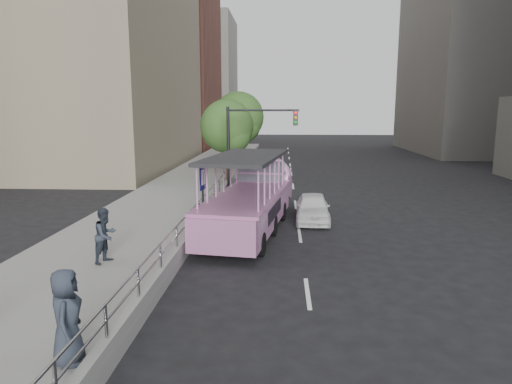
{
  "coord_description": "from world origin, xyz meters",
  "views": [
    {
      "loc": [
        0.25,
        -14.04,
        5.04
      ],
      "look_at": [
        -0.71,
        2.7,
        2.0
      ],
      "focal_mm": 32.0,
      "sensor_mm": 36.0,
      "label": 1
    }
  ],
  "objects_px": {
    "car": "(313,208)",
    "street_tree_far": "(240,119)",
    "pedestrian_far": "(67,317)",
    "pedestrian_mid": "(106,235)",
    "parking_sign": "(203,194)",
    "traffic_signal": "(249,136)",
    "street_tree_near": "(228,128)",
    "duck_boat": "(253,200)"
  },
  "relations": [
    {
      "from": "parking_sign",
      "to": "traffic_signal",
      "type": "bearing_deg",
      "value": 83.54
    },
    {
      "from": "duck_boat",
      "to": "parking_sign",
      "type": "height_order",
      "value": "duck_boat"
    },
    {
      "from": "duck_boat",
      "to": "car",
      "type": "bearing_deg",
      "value": 26.5
    },
    {
      "from": "duck_boat",
      "to": "traffic_signal",
      "type": "distance_m",
      "value": 7.82
    },
    {
      "from": "pedestrian_far",
      "to": "traffic_signal",
      "type": "bearing_deg",
      "value": -20.06
    },
    {
      "from": "car",
      "to": "street_tree_near",
      "type": "xyz_separation_m",
      "value": [
        -4.97,
        9.55,
        3.18
      ]
    },
    {
      "from": "car",
      "to": "street_tree_far",
      "type": "height_order",
      "value": "street_tree_far"
    },
    {
      "from": "pedestrian_far",
      "to": "parking_sign",
      "type": "xyz_separation_m",
      "value": [
        0.96,
        9.34,
        0.62
      ]
    },
    {
      "from": "car",
      "to": "traffic_signal",
      "type": "height_order",
      "value": "traffic_signal"
    },
    {
      "from": "pedestrian_mid",
      "to": "car",
      "type": "bearing_deg",
      "value": -24.87
    },
    {
      "from": "pedestrian_mid",
      "to": "traffic_signal",
      "type": "distance_m",
      "value": 13.75
    },
    {
      "from": "pedestrian_far",
      "to": "street_tree_near",
      "type": "height_order",
      "value": "street_tree_near"
    },
    {
      "from": "car",
      "to": "street_tree_far",
      "type": "relative_size",
      "value": 0.58
    },
    {
      "from": "parking_sign",
      "to": "street_tree_near",
      "type": "bearing_deg",
      "value": 92.33
    },
    {
      "from": "pedestrian_mid",
      "to": "pedestrian_far",
      "type": "bearing_deg",
      "value": -145.59
    },
    {
      "from": "pedestrian_far",
      "to": "duck_boat",
      "type": "bearing_deg",
      "value": -27.45
    },
    {
      "from": "street_tree_near",
      "to": "pedestrian_mid",
      "type": "bearing_deg",
      "value": -96.64
    },
    {
      "from": "parking_sign",
      "to": "pedestrian_far",
      "type": "bearing_deg",
      "value": -95.85
    },
    {
      "from": "pedestrian_far",
      "to": "pedestrian_mid",
      "type": "bearing_deg",
      "value": 0.71
    },
    {
      "from": "street_tree_near",
      "to": "traffic_signal",
      "type": "bearing_deg",
      "value": -65.02
    },
    {
      "from": "duck_boat",
      "to": "parking_sign",
      "type": "distance_m",
      "value": 2.78
    },
    {
      "from": "pedestrian_mid",
      "to": "pedestrian_far",
      "type": "relative_size",
      "value": 0.94
    },
    {
      "from": "car",
      "to": "parking_sign",
      "type": "bearing_deg",
      "value": -140.65
    },
    {
      "from": "traffic_signal",
      "to": "street_tree_far",
      "type": "bearing_deg",
      "value": 98.43
    },
    {
      "from": "duck_boat",
      "to": "street_tree_near",
      "type": "bearing_deg",
      "value": 101.98
    },
    {
      "from": "duck_boat",
      "to": "pedestrian_far",
      "type": "relative_size",
      "value": 5.42
    },
    {
      "from": "traffic_signal",
      "to": "street_tree_far",
      "type": "height_order",
      "value": "street_tree_far"
    },
    {
      "from": "car",
      "to": "street_tree_near",
      "type": "bearing_deg",
      "value": 119.75
    },
    {
      "from": "parking_sign",
      "to": "duck_boat",
      "type": "bearing_deg",
      "value": 48.69
    },
    {
      "from": "pedestrian_far",
      "to": "parking_sign",
      "type": "height_order",
      "value": "parking_sign"
    },
    {
      "from": "pedestrian_far",
      "to": "street_tree_near",
      "type": "relative_size",
      "value": 0.32
    },
    {
      "from": "street_tree_near",
      "to": "street_tree_far",
      "type": "bearing_deg",
      "value": 88.09
    },
    {
      "from": "pedestrian_mid",
      "to": "parking_sign",
      "type": "height_order",
      "value": "parking_sign"
    },
    {
      "from": "pedestrian_far",
      "to": "street_tree_far",
      "type": "relative_size",
      "value": 0.29
    },
    {
      "from": "car",
      "to": "pedestrian_far",
      "type": "bearing_deg",
      "value": -110.77
    },
    {
      "from": "duck_boat",
      "to": "street_tree_near",
      "type": "relative_size",
      "value": 1.76
    },
    {
      "from": "car",
      "to": "pedestrian_mid",
      "type": "bearing_deg",
      "value": -132.4
    },
    {
      "from": "pedestrian_far",
      "to": "street_tree_near",
      "type": "distance_m",
      "value": 22.39
    },
    {
      "from": "parking_sign",
      "to": "traffic_signal",
      "type": "xyz_separation_m",
      "value": [
        1.07,
        9.48,
        1.65
      ]
    },
    {
      "from": "parking_sign",
      "to": "street_tree_far",
      "type": "bearing_deg",
      "value": 90.98
    },
    {
      "from": "pedestrian_far",
      "to": "car",
      "type": "bearing_deg",
      "value": -36.94
    },
    {
      "from": "duck_boat",
      "to": "street_tree_far",
      "type": "bearing_deg",
      "value": 97.12
    }
  ]
}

